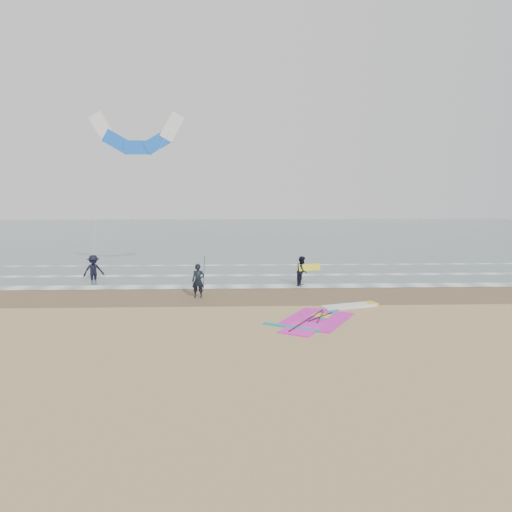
{
  "coord_description": "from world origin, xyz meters",
  "views": [
    {
      "loc": [
        -2.14,
        -17.51,
        5.11
      ],
      "look_at": [
        -1.33,
        5.0,
        2.2
      ],
      "focal_mm": 32.0,
      "sensor_mm": 36.0,
      "label": 1
    }
  ],
  "objects_px": {
    "windsurf_rig": "(327,315)",
    "surf_kite": "(137,137)",
    "person_standing": "(198,281)",
    "person_walking": "(302,271)",
    "person_wading": "(93,265)"
  },
  "relations": [
    {
      "from": "windsurf_rig",
      "to": "person_walking",
      "type": "height_order",
      "value": "person_walking"
    },
    {
      "from": "person_walking",
      "to": "person_wading",
      "type": "xyz_separation_m",
      "value": [
        -12.61,
        2.1,
        0.1
      ]
    },
    {
      "from": "windsurf_rig",
      "to": "surf_kite",
      "type": "bearing_deg",
      "value": 132.95
    },
    {
      "from": "windsurf_rig",
      "to": "person_wading",
      "type": "height_order",
      "value": "person_wading"
    },
    {
      "from": "person_standing",
      "to": "person_walking",
      "type": "height_order",
      "value": "person_standing"
    },
    {
      "from": "person_wading",
      "to": "surf_kite",
      "type": "distance_m",
      "value": 8.58
    },
    {
      "from": "person_standing",
      "to": "person_wading",
      "type": "bearing_deg",
      "value": 146.43
    },
    {
      "from": "surf_kite",
      "to": "person_walking",
      "type": "bearing_deg",
      "value": -22.57
    },
    {
      "from": "person_standing",
      "to": "person_walking",
      "type": "bearing_deg",
      "value": 29.91
    },
    {
      "from": "person_standing",
      "to": "person_wading",
      "type": "height_order",
      "value": "person_wading"
    },
    {
      "from": "person_standing",
      "to": "person_walking",
      "type": "distance_m",
      "value": 6.45
    },
    {
      "from": "windsurf_rig",
      "to": "person_walking",
      "type": "xyz_separation_m",
      "value": [
        -0.15,
        6.83,
        0.83
      ]
    },
    {
      "from": "windsurf_rig",
      "to": "surf_kite",
      "type": "height_order",
      "value": "surf_kite"
    },
    {
      "from": "windsurf_rig",
      "to": "person_wading",
      "type": "xyz_separation_m",
      "value": [
        -12.76,
        8.93,
        0.93
      ]
    },
    {
      "from": "person_standing",
      "to": "windsurf_rig",
      "type": "bearing_deg",
      "value": -30.7
    }
  ]
}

